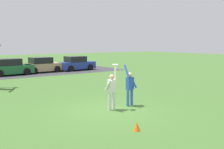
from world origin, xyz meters
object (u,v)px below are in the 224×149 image
object	(u,v)px
frisbee_disc	(115,65)
parked_car_green	(10,68)
parked_car_tan	(42,65)
parked_car_blue	(76,64)
field_cone_orange	(137,126)
person_defender	(130,86)
person_catcher	(112,89)

from	to	relation	value
frisbee_disc	parked_car_green	bearing A→B (deg)	91.80
parked_car_tan	parked_car_blue	bearing A→B (deg)	-6.56
parked_car_tan	field_cone_orange	size ratio (longest dim) A/B	13.11
person_defender	parked_car_green	size ratio (longest dim) A/B	0.49
parked_car_tan	parked_car_blue	distance (m)	3.96
person_defender	field_cone_orange	bearing A→B (deg)	49.29
frisbee_disc	parked_car_green	size ratio (longest dim) A/B	0.07
parked_car_blue	person_defender	bearing A→B (deg)	-112.90
person_catcher	parked_car_blue	xyz separation A→B (m)	(7.03, 16.56, -0.25)
person_catcher	field_cone_orange	xyz separation A→B (m)	(-0.98, -2.86, -0.82)
person_catcher	parked_car_blue	size ratio (longest dim) A/B	0.50
person_catcher	parked_car_blue	distance (m)	17.99
frisbee_disc	parked_car_blue	bearing A→B (deg)	67.64
parked_car_green	parked_car_blue	world-z (taller)	same
person_catcher	parked_car_green	xyz separation A→B (m)	(-0.29, 16.27, -0.25)
parked_car_blue	frisbee_disc	bearing A→B (deg)	-115.66
person_defender	frisbee_disc	xyz separation A→B (m)	(-0.94, -0.08, 1.11)
field_cone_orange	parked_car_green	bearing A→B (deg)	87.91
parked_car_green	parked_car_blue	xyz separation A→B (m)	(7.32, 0.29, 0.00)
person_catcher	parked_car_tan	size ratio (longest dim) A/B	0.50
parked_car_tan	parked_car_blue	world-z (taller)	same
field_cone_orange	parked_car_tan	bearing A→B (deg)	78.33
frisbee_disc	parked_car_blue	distance (m)	17.94
parked_car_green	parked_car_tan	distance (m)	3.40
parked_car_green	parked_car_tan	xyz separation A→B (m)	(3.36, 0.52, 0.00)
frisbee_disc	field_cone_orange	distance (m)	3.67
frisbee_disc	parked_car_green	distance (m)	16.31
frisbee_disc	parked_car_green	xyz separation A→B (m)	(-0.51, 16.25, -1.37)
person_defender	frisbee_disc	size ratio (longest dim) A/B	7.28
parked_car_tan	person_defender	bearing A→B (deg)	-99.81
person_defender	parked_car_tan	world-z (taller)	person_defender
field_cone_orange	parked_car_blue	bearing A→B (deg)	67.57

